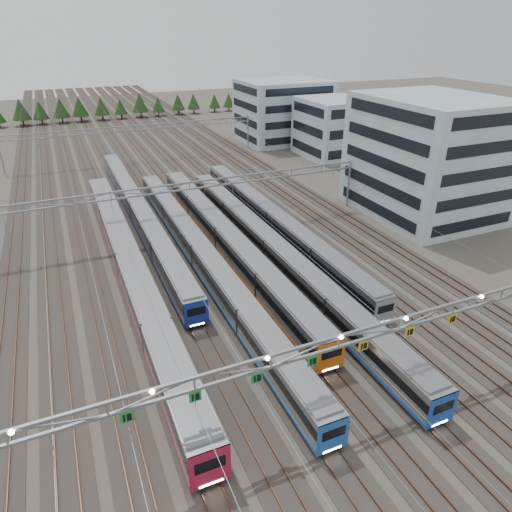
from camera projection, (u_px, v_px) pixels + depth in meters
name	position (u px, v px, depth m)	size (l,w,h in m)	color
ground	(331.00, 413.00, 37.41)	(400.00, 400.00, 0.00)	#47423A
track_bed	(126.00, 140.00, 118.36)	(54.00, 260.00, 5.42)	#2D2823
train_a	(129.00, 264.00, 55.87)	(2.95, 63.05, 3.85)	black
train_b	(139.00, 211.00, 72.19)	(2.65, 62.87, 3.44)	black
train_c	(202.00, 255.00, 58.51)	(2.67, 63.22, 3.48)	black
train_d	(225.00, 238.00, 62.91)	(2.86, 55.20, 3.72)	black
train_e	(273.00, 250.00, 59.75)	(2.70, 60.93, 3.52)	black
train_f	(274.00, 221.00, 68.63)	(2.67, 53.15, 3.47)	black
gantry_near	(339.00, 345.00, 34.07)	(56.36, 0.61, 8.08)	gray
gantry_mid	(190.00, 192.00, 67.15)	(56.36, 0.36, 8.00)	gray
gantry_far	(135.00, 132.00, 103.89)	(56.36, 0.36, 8.00)	gray
depot_bldg_south	(428.00, 157.00, 73.06)	(18.00, 22.00, 18.70)	#93A8B0
depot_bldg_mid	(333.00, 128.00, 107.45)	(14.00, 16.00, 13.12)	#93A8B0
depot_bldg_north	(283.00, 111.00, 121.20)	(22.00, 18.00, 15.48)	#93A8B0
treeline	(122.00, 105.00, 150.79)	(106.40, 5.60, 7.02)	#332114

